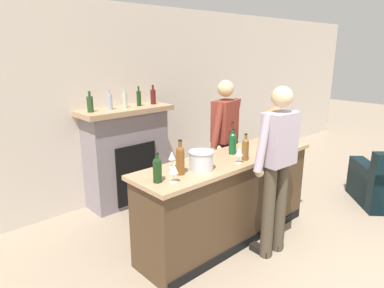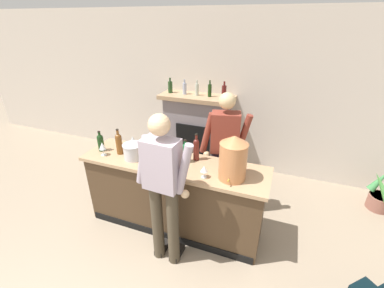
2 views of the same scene
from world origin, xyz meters
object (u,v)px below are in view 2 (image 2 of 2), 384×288
person_bartender (224,151)px  wine_bottle_chardonnay_pale (171,160)px  wine_glass_front_left (204,169)px  copper_dispenser (233,157)px  wine_bottle_merlot_tall (119,143)px  wine_glass_mid_counter (160,160)px  ice_bucket_steel (133,151)px  wine_bottle_riesling_slim (185,152)px  wine_bottle_cabernet_heavy (101,142)px  wine_bottle_burgundy_dark (196,148)px  wine_glass_back_row (133,140)px  person_customer (163,188)px  wine_glass_front_right (102,146)px  wine_glass_near_bucket (149,147)px  fireplace_stone (197,131)px  potted_plant_corner (381,195)px

person_bartender → wine_bottle_chardonnay_pale: (-0.44, -0.69, 0.14)m
person_bartender → wine_glass_front_left: person_bartender is taller
copper_dispenser → wine_bottle_merlot_tall: copper_dispenser is taller
wine_glass_mid_counter → ice_bucket_steel: bearing=165.3°
copper_dispenser → wine_bottle_riesling_slim: copper_dispenser is taller
wine_bottle_cabernet_heavy → wine_glass_mid_counter: bearing=-8.8°
wine_bottle_burgundy_dark → wine_glass_back_row: bearing=179.7°
person_customer → wine_bottle_cabernet_heavy: person_customer is taller
wine_bottle_riesling_slim → wine_glass_front_right: 1.06m
ice_bucket_steel → wine_glass_near_bucket: ice_bucket_steel is taller
fireplace_stone → wine_glass_front_right: fireplace_stone is taller
wine_bottle_merlot_tall → wine_bottle_cabernet_heavy: size_ratio=1.24×
wine_bottle_merlot_tall → wine_bottle_chardonnay_pale: (0.80, -0.14, -0.02)m
person_bartender → wine_glass_near_bucket: bearing=-152.4°
wine_bottle_riesling_slim → wine_glass_front_left: 0.40m
fireplace_stone → wine_bottle_merlot_tall: size_ratio=4.84×
potted_plant_corner → wine_bottle_riesling_slim: 3.01m
person_bartender → wine_glass_back_row: 1.23m
person_customer → wine_glass_near_bucket: 0.78m
person_bartender → wine_glass_back_row: size_ratio=10.50×
ice_bucket_steel → person_customer: bearing=-35.3°
ice_bucket_steel → wine_bottle_cabernet_heavy: 0.51m
potted_plant_corner → wine_glass_front_right: bearing=-156.9°
wine_bottle_cabernet_heavy → wine_glass_front_right: wine_bottle_cabernet_heavy is taller
wine_bottle_chardonnay_pale → wine_glass_front_left: wine_bottle_chardonnay_pale is taller
wine_bottle_burgundy_dark → wine_glass_mid_counter: bearing=-130.2°
wine_bottle_merlot_tall → wine_bottle_riesling_slim: 0.88m
person_bartender → wine_bottle_merlot_tall: (-1.24, -0.55, 0.16)m
wine_bottle_riesling_slim → wine_bottle_merlot_tall: bearing=-173.3°
person_bartender → copper_dispenser: bearing=-68.4°
wine_glass_near_bucket → wine_glass_front_right: (-0.55, -0.21, 0.01)m
potted_plant_corner → wine_bottle_merlot_tall: size_ratio=1.86×
person_bartender → wine_glass_front_left: size_ratio=12.22×
fireplace_stone → person_bartender: size_ratio=0.93×
wine_glass_near_bucket → wine_glass_mid_counter: wine_glass_near_bucket is taller
wine_bottle_cabernet_heavy → wine_glass_back_row: (0.35, 0.22, -0.01)m
potted_plant_corner → wine_glass_near_bucket: 3.44m
copper_dispenser → wine_bottle_riesling_slim: 0.64m
wine_bottle_riesling_slim → wine_glass_front_right: bearing=-168.4°
person_customer → person_bartender: 1.11m
wine_glass_mid_counter → wine_glass_front_right: wine_glass_front_right is taller
person_customer → ice_bucket_steel: size_ratio=7.20×
copper_dispenser → wine_bottle_burgundy_dark: (-0.50, 0.25, -0.10)m
wine_bottle_riesling_slim → wine_glass_mid_counter: (-0.20, -0.26, -0.02)m
wine_bottle_chardonnay_pale → ice_bucket_steel: bearing=170.6°
wine_bottle_burgundy_dark → wine_glass_back_row: wine_bottle_burgundy_dark is taller
fireplace_stone → person_bartender: person_bartender is taller
fireplace_stone → potted_plant_corner: size_ratio=2.60×
wine_bottle_chardonnay_pale → wine_bottle_riesling_slim: size_ratio=0.99×
wine_bottle_chardonnay_pale → wine_glass_near_bucket: size_ratio=1.73×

